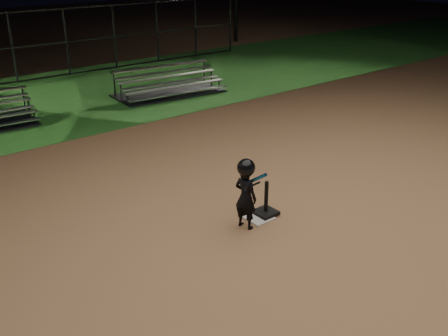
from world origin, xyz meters
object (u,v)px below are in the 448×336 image
batting_tee (266,208)px  home_plate (259,218)px  child_batter (246,192)px  bleacher_right (169,89)px

batting_tee → home_plate: bearing=-175.6°
child_batter → bleacher_right: 9.13m
home_plate → child_batter: size_ratio=0.35×
child_batter → home_plate: bearing=-93.8°
home_plate → bleacher_right: bleacher_right is taller
home_plate → batting_tee: size_ratio=0.70×
home_plate → batting_tee: 0.22m
home_plate → bleacher_right: 8.89m
home_plate → batting_tee: batting_tee is taller
home_plate → bleacher_right: (3.42, 8.20, 0.17)m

